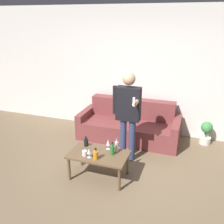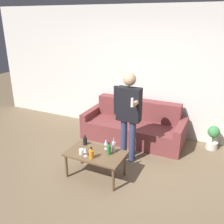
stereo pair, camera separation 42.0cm
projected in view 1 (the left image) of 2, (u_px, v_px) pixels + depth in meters
ground_plane at (106, 186)px, 3.85m from camera, size 16.00×16.00×0.00m
wall_back at (142, 72)px, 5.34m from camera, size 8.00×0.06×2.70m
couch at (129, 125)px, 5.32m from camera, size 2.09×0.85×0.81m
coffee_table at (99, 156)px, 3.95m from camera, size 0.93×0.55×0.43m
bottle_orange at (112, 150)px, 3.88m from camera, size 0.06×0.06×0.21m
bottle_green at (96, 155)px, 3.76m from camera, size 0.08×0.08×0.18m
bottle_dark at (117, 146)px, 3.96m from camera, size 0.06×0.06×0.24m
bottle_yellow at (86, 142)px, 4.15m from camera, size 0.07×0.07×0.17m
wine_glass_near at (108, 142)px, 4.03m from camera, size 0.07×0.07×0.18m
wine_glass_far at (89, 151)px, 3.79m from camera, size 0.07×0.07×0.16m
cup_on_table at (85, 153)px, 3.87m from camera, size 0.08×0.08×0.08m
person_standing_front at (128, 111)px, 4.27m from camera, size 0.49×0.42×1.61m
potted_plant at (206, 132)px, 5.07m from camera, size 0.23×0.23×0.48m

